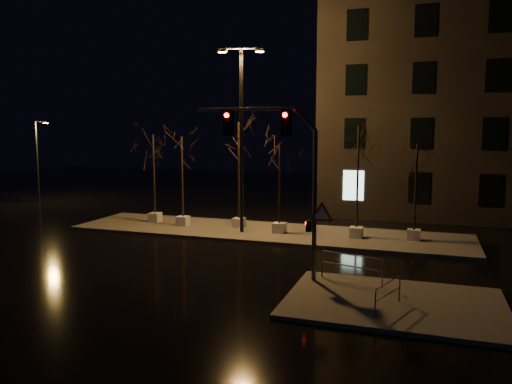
% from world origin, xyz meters
% --- Properties ---
extents(ground, '(90.00, 90.00, 0.00)m').
position_xyz_m(ground, '(0.00, 0.00, 0.00)').
color(ground, black).
rests_on(ground, ground).
extents(median, '(22.00, 5.00, 0.15)m').
position_xyz_m(median, '(0.00, 6.00, 0.07)').
color(median, '#4D4944').
rests_on(median, ground).
extents(sidewalk_corner, '(7.00, 5.00, 0.15)m').
position_xyz_m(sidewalk_corner, '(7.50, -3.50, 0.07)').
color(sidewalk_corner, '#4D4944').
rests_on(sidewalk_corner, ground).
extents(tree_0, '(1.80, 1.80, 5.44)m').
position_xyz_m(tree_0, '(-7.19, 6.44, 4.28)').
color(tree_0, silver).
rests_on(tree_0, median).
extents(tree_1, '(1.80, 1.80, 5.34)m').
position_xyz_m(tree_1, '(-5.02, 5.90, 4.20)').
color(tree_1, silver).
rests_on(tree_1, median).
extents(tree_2, '(1.80, 1.80, 6.18)m').
position_xyz_m(tree_2, '(-1.72, 6.45, 4.84)').
color(tree_2, silver).
rests_on(tree_2, median).
extents(tree_3, '(1.80, 1.80, 4.99)m').
position_xyz_m(tree_3, '(0.91, 5.72, 3.94)').
color(tree_3, silver).
rests_on(tree_3, median).
extents(tree_4, '(1.80, 1.80, 5.91)m').
position_xyz_m(tree_4, '(5.03, 5.88, 4.63)').
color(tree_4, silver).
rests_on(tree_4, median).
extents(tree_5, '(1.80, 1.80, 5.01)m').
position_xyz_m(tree_5, '(7.88, 6.21, 3.95)').
color(tree_5, silver).
rests_on(tree_5, median).
extents(traffic_signal_mast, '(5.25, 0.45, 6.42)m').
position_xyz_m(traffic_signal_mast, '(3.46, -2.16, 4.36)').
color(traffic_signal_mast, '#55575C').
rests_on(traffic_signal_mast, sidewalk_corner).
extents(streetlight_main, '(2.44, 0.93, 9.88)m').
position_xyz_m(streetlight_main, '(-1.14, 5.35, 5.85)').
color(streetlight_main, black).
rests_on(streetlight_main, median).
extents(streetlight_far, '(1.26, 0.22, 6.40)m').
position_xyz_m(streetlight_far, '(-20.48, 11.55, 3.52)').
color(streetlight_far, black).
rests_on(streetlight_far, ground).
extents(guard_rail_a, '(2.34, 0.66, 1.04)m').
position_xyz_m(guard_rail_a, '(5.87, -1.88, 0.83)').
color(guard_rail_a, '#55575C').
rests_on(guard_rail_a, sidewalk_corner).
extents(guard_rail_b, '(0.66, 1.77, 0.89)m').
position_xyz_m(guard_rail_b, '(7.36, -4.37, 0.72)').
color(guard_rail_b, '#55575C').
rests_on(guard_rail_b, sidewalk_corner).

